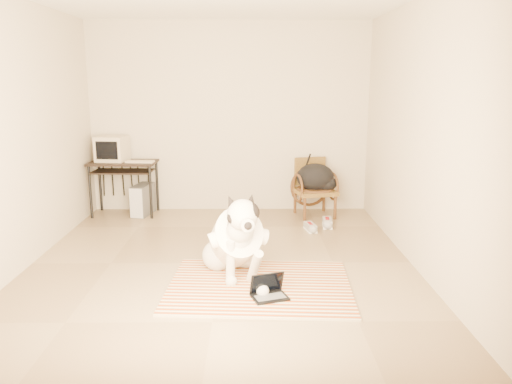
{
  "coord_description": "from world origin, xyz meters",
  "views": [
    {
      "loc": [
        0.32,
        -4.98,
        1.9
      ],
      "look_at": [
        0.36,
        -0.37,
        0.85
      ],
      "focal_mm": 35.0,
      "sensor_mm": 36.0,
      "label": 1
    }
  ],
  "objects_px": {
    "dog": "(236,240)",
    "laptop": "(269,291)",
    "crt_monitor": "(112,149)",
    "computer_desk": "(123,169)",
    "pc_tower": "(143,200)",
    "rattan_chair": "(314,187)",
    "backpack": "(317,178)"
  },
  "relations": [
    {
      "from": "rattan_chair",
      "to": "backpack",
      "type": "distance_m",
      "value": 0.16
    },
    {
      "from": "pc_tower",
      "to": "backpack",
      "type": "distance_m",
      "value": 2.49
    },
    {
      "from": "crt_monitor",
      "to": "backpack",
      "type": "relative_size",
      "value": 0.78
    },
    {
      "from": "laptop",
      "to": "rattan_chair",
      "type": "xyz_separation_m",
      "value": [
        0.73,
        2.77,
        0.33
      ]
    },
    {
      "from": "rattan_chair",
      "to": "backpack",
      "type": "bearing_deg",
      "value": -63.46
    },
    {
      "from": "rattan_chair",
      "to": "dog",
      "type": "bearing_deg",
      "value": -114.81
    },
    {
      "from": "computer_desk",
      "to": "pc_tower",
      "type": "xyz_separation_m",
      "value": [
        0.25,
        -0.01,
        -0.44
      ]
    },
    {
      "from": "pc_tower",
      "to": "backpack",
      "type": "height_order",
      "value": "backpack"
    },
    {
      "from": "pc_tower",
      "to": "rattan_chair",
      "type": "bearing_deg",
      "value": -1.24
    },
    {
      "from": "crt_monitor",
      "to": "rattan_chair",
      "type": "relative_size",
      "value": 0.54
    },
    {
      "from": "dog",
      "to": "computer_desk",
      "type": "xyz_separation_m",
      "value": [
        -1.65,
        2.3,
        0.29
      ]
    },
    {
      "from": "dog",
      "to": "laptop",
      "type": "relative_size",
      "value": 3.32
    },
    {
      "from": "pc_tower",
      "to": "rattan_chair",
      "type": "xyz_separation_m",
      "value": [
        2.43,
        -0.05,
        0.19
      ]
    },
    {
      "from": "dog",
      "to": "pc_tower",
      "type": "xyz_separation_m",
      "value": [
        -1.4,
        2.29,
        -0.15
      ]
    },
    {
      "from": "computer_desk",
      "to": "rattan_chair",
      "type": "distance_m",
      "value": 2.7
    },
    {
      "from": "laptop",
      "to": "rattan_chair",
      "type": "bearing_deg",
      "value": 75.23
    },
    {
      "from": "computer_desk",
      "to": "rattan_chair",
      "type": "xyz_separation_m",
      "value": [
        2.69,
        -0.07,
        -0.25
      ]
    },
    {
      "from": "dog",
      "to": "laptop",
      "type": "height_order",
      "value": "dog"
    },
    {
      "from": "dog",
      "to": "backpack",
      "type": "distance_m",
      "value": 2.42
    },
    {
      "from": "crt_monitor",
      "to": "pc_tower",
      "type": "distance_m",
      "value": 0.84
    },
    {
      "from": "crt_monitor",
      "to": "dog",
      "type": "bearing_deg",
      "value": -52.59
    },
    {
      "from": "computer_desk",
      "to": "backpack",
      "type": "height_order",
      "value": "computer_desk"
    },
    {
      "from": "dog",
      "to": "rattan_chair",
      "type": "distance_m",
      "value": 2.46
    },
    {
      "from": "computer_desk",
      "to": "backpack",
      "type": "bearing_deg",
      "value": -2.77
    },
    {
      "from": "laptop",
      "to": "backpack",
      "type": "height_order",
      "value": "backpack"
    },
    {
      "from": "dog",
      "to": "computer_desk",
      "type": "distance_m",
      "value": 2.85
    },
    {
      "from": "rattan_chair",
      "to": "pc_tower",
      "type": "bearing_deg",
      "value": 178.76
    },
    {
      "from": "laptop",
      "to": "computer_desk",
      "type": "relative_size",
      "value": 0.38
    },
    {
      "from": "crt_monitor",
      "to": "backpack",
      "type": "height_order",
      "value": "crt_monitor"
    },
    {
      "from": "pc_tower",
      "to": "laptop",
      "type": "bearing_deg",
      "value": -58.96
    },
    {
      "from": "laptop",
      "to": "crt_monitor",
      "type": "relative_size",
      "value": 0.82
    },
    {
      "from": "dog",
      "to": "laptop",
      "type": "distance_m",
      "value": 0.68
    }
  ]
}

